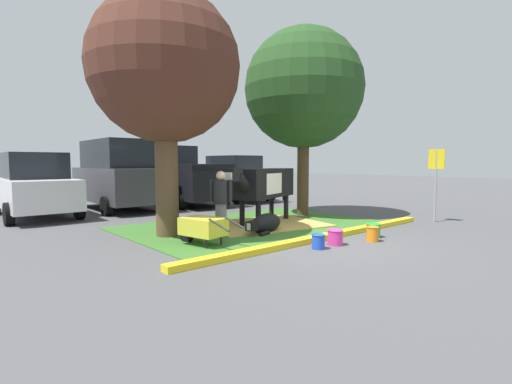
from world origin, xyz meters
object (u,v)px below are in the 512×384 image
(hatchback_white, at_px, (35,186))
(pickup_truck_maroon, at_px, (178,177))
(shade_tree_right, at_px, (304,89))
(parking_sign, at_px, (436,171))
(wheelbarrow, at_px, (202,227))
(cow_holstein, at_px, (264,184))
(shade_tree_left, at_px, (165,69))
(bucket_green, at_px, (373,230))
(bucket_blue, at_px, (318,241))
(bucket_pink, at_px, (335,237))
(bucket_orange, at_px, (373,234))
(calf_lying, at_px, (265,223))
(person_handler, at_px, (221,202))
(suv_dark_grey, at_px, (118,175))
(sedan_silver, at_px, (234,179))

(hatchback_white, xyz_separation_m, pickup_truck_maroon, (5.36, 0.45, 0.13))
(shade_tree_right, xyz_separation_m, parking_sign, (1.89, -3.40, -2.56))
(wheelbarrow, height_order, parking_sign, parking_sign)
(cow_holstein, xyz_separation_m, pickup_truck_maroon, (0.86, 6.21, -0.02))
(parking_sign, height_order, pickup_truck_maroon, pickup_truck_maroon)
(wheelbarrow, relative_size, parking_sign, 0.77)
(shade_tree_left, xyz_separation_m, bucket_green, (3.52, -3.22, -3.66))
(bucket_blue, height_order, bucket_pink, bucket_pink)
(bucket_orange, bearing_deg, hatchback_white, 117.60)
(calf_lying, distance_m, wheelbarrow, 1.91)
(person_handler, bearing_deg, shade_tree_left, 133.40)
(shade_tree_left, bearing_deg, hatchback_white, 106.33)
(suv_dark_grey, relative_size, pickup_truck_maroon, 0.85)
(wheelbarrow, distance_m, hatchback_white, 7.17)
(person_handler, distance_m, sedan_silver, 8.55)
(bucket_green, bearing_deg, suv_dark_grey, 105.12)
(bucket_blue, bearing_deg, shade_tree_right, 45.53)
(person_handler, bearing_deg, suv_dark_grey, 88.15)
(wheelbarrow, relative_size, bucket_green, 4.83)
(wheelbarrow, bearing_deg, bucket_pink, -40.32)
(bucket_blue, bearing_deg, shade_tree_left, 117.54)
(shade_tree_left, height_order, wheelbarrow, shade_tree_left)
(bucket_blue, xyz_separation_m, sedan_silver, (4.70, 8.80, 0.83))
(bucket_green, distance_m, pickup_truck_maroon, 9.30)
(wheelbarrow, relative_size, sedan_silver, 0.37)
(person_handler, xyz_separation_m, bucket_green, (2.65, -2.30, -0.65))
(parking_sign, relative_size, hatchback_white, 0.47)
(pickup_truck_maroon, relative_size, sedan_silver, 1.23)
(shade_tree_right, bearing_deg, cow_holstein, -168.55)
(shade_tree_left, height_order, pickup_truck_maroon, shade_tree_left)
(person_handler, height_order, wheelbarrow, person_handler)
(pickup_truck_maroon, bearing_deg, bucket_orange, -93.77)
(shade_tree_right, distance_m, bucket_pink, 5.85)
(suv_dark_grey, height_order, sedan_silver, suv_dark_grey)
(sedan_silver, bearing_deg, cow_holstein, -120.79)
(cow_holstein, height_order, pickup_truck_maroon, pickup_truck_maroon)
(shade_tree_right, relative_size, pickup_truck_maroon, 1.10)
(sedan_silver, bearing_deg, bucket_green, -107.62)
(bucket_blue, distance_m, suv_dark_grey, 9.03)
(person_handler, height_order, pickup_truck_maroon, pickup_truck_maroon)
(cow_holstein, relative_size, bucket_orange, 9.20)
(bucket_orange, relative_size, suv_dark_grey, 0.07)
(suv_dark_grey, relative_size, sedan_silver, 1.05)
(cow_holstein, height_order, bucket_blue, cow_holstein)
(bucket_pink, bearing_deg, cow_holstein, 77.19)
(calf_lying, xyz_separation_m, person_handler, (-1.11, 0.30, 0.58))
(shade_tree_left, relative_size, calf_lying, 4.19)
(bucket_blue, height_order, bucket_orange, bucket_orange)
(cow_holstein, xyz_separation_m, bucket_blue, (-1.22, -2.97, -0.98))
(shade_tree_right, height_order, bucket_pink, shade_tree_right)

